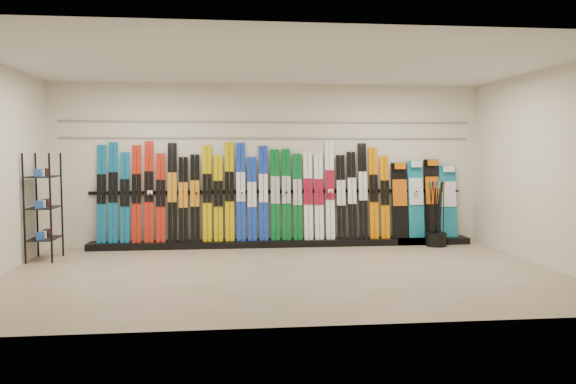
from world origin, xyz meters
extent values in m
plane|color=#9D886C|center=(0.00, 0.00, 0.00)|extent=(8.00, 8.00, 0.00)
plane|color=beige|center=(0.00, 2.50, 1.50)|extent=(8.00, 0.00, 8.00)
plane|color=beige|center=(4.00, 0.00, 1.50)|extent=(0.00, 5.00, 5.00)
plane|color=silver|center=(0.00, 0.00, 3.00)|extent=(8.00, 8.00, 0.00)
cube|color=black|center=(0.22, 2.28, 0.06)|extent=(8.00, 0.40, 0.12)
cube|color=#0C5E8C|center=(-3.04, 2.35, 0.99)|extent=(0.17, 0.25, 1.75)
cube|color=#0C5E8C|center=(-2.84, 2.35, 1.02)|extent=(0.17, 0.26, 1.80)
cube|color=#0C5E8C|center=(-2.64, 2.34, 0.93)|extent=(0.17, 0.24, 1.62)
cube|color=#B72010|center=(-2.43, 2.35, 0.99)|extent=(0.17, 0.25, 1.75)
cube|color=#B72010|center=(-2.21, 2.35, 1.03)|extent=(0.17, 0.26, 1.82)
cube|color=#B72010|center=(-2.00, 2.34, 0.92)|extent=(0.17, 0.23, 1.60)
cube|color=black|center=(-1.80, 2.35, 1.01)|extent=(0.17, 0.26, 1.79)
cube|color=black|center=(-1.60, 2.33, 0.89)|extent=(0.17, 0.22, 1.53)
cube|color=black|center=(-1.39, 2.34, 0.91)|extent=(0.17, 0.23, 1.58)
cube|color=#C8A802|center=(-1.17, 2.35, 0.99)|extent=(0.17, 0.25, 1.75)
cube|color=#C8A802|center=(-0.97, 2.34, 0.90)|extent=(0.17, 0.23, 1.57)
cube|color=#C8A802|center=(-0.76, 2.35, 1.02)|extent=(0.17, 0.26, 1.81)
cube|color=#1437AF|center=(-0.56, 2.35, 1.01)|extent=(0.17, 0.26, 1.79)
cube|color=#1437AF|center=(-0.35, 2.33, 0.89)|extent=(0.17, 0.22, 1.53)
cube|color=#1437AF|center=(-0.14, 2.35, 0.99)|extent=(0.17, 0.25, 1.74)
cube|color=#066223|center=(0.08, 2.34, 0.96)|extent=(0.17, 0.24, 1.68)
cube|color=#066223|center=(0.28, 2.34, 0.96)|extent=(0.17, 0.24, 1.68)
cube|color=#066223|center=(0.49, 2.34, 0.92)|extent=(0.17, 0.23, 1.59)
cube|color=white|center=(0.69, 2.34, 0.93)|extent=(0.17, 0.24, 1.62)
cube|color=white|center=(0.90, 2.34, 0.92)|extent=(0.17, 0.23, 1.60)
cube|color=white|center=(1.11, 2.35, 1.04)|extent=(0.17, 0.27, 1.83)
cube|color=black|center=(1.32, 2.34, 0.90)|extent=(0.17, 0.23, 1.57)
cube|color=black|center=(1.52, 2.34, 0.93)|extent=(0.17, 0.24, 1.63)
cube|color=black|center=(1.74, 2.35, 1.01)|extent=(0.17, 0.26, 1.79)
cube|color=orange|center=(1.94, 2.35, 0.97)|extent=(0.17, 0.25, 1.71)
cube|color=orange|center=(2.16, 2.34, 0.90)|extent=(0.17, 0.23, 1.55)
cube|color=black|center=(2.45, 2.35, 0.83)|extent=(0.31, 0.22, 1.42)
cube|color=#14728C|center=(2.77, 2.35, 0.85)|extent=(0.30, 0.23, 1.46)
cube|color=black|center=(3.09, 2.35, 0.86)|extent=(0.29, 0.23, 1.48)
cube|color=#14728C|center=(3.41, 2.35, 0.80)|extent=(0.33, 0.21, 1.36)
cube|color=black|center=(-3.75, 1.39, 0.86)|extent=(0.40, 0.60, 1.73)
cylinder|color=black|center=(3.04, 1.98, 0.12)|extent=(0.38, 0.38, 0.25)
cylinder|color=black|center=(2.94, 1.95, 0.61)|extent=(0.13, 0.05, 1.18)
cylinder|color=black|center=(3.06, 1.96, 0.61)|extent=(0.15, 0.10, 1.17)
cylinder|color=black|center=(3.12, 1.99, 0.61)|extent=(0.13, 0.14, 1.17)
cylinder|color=black|center=(3.08, 1.96, 0.61)|extent=(0.09, 0.03, 1.18)
cylinder|color=black|center=(3.14, 1.89, 0.61)|extent=(0.03, 0.09, 1.18)
cylinder|color=black|center=(3.05, 2.08, 0.61)|extent=(0.03, 0.05, 1.18)
cylinder|color=black|center=(3.01, 1.97, 0.61)|extent=(0.03, 0.03, 1.18)
cylinder|color=black|center=(3.05, 1.90, 0.61)|extent=(0.09, 0.15, 1.17)
cylinder|color=black|center=(3.06, 2.07, 0.61)|extent=(0.12, 0.10, 1.18)
cylinder|color=black|center=(3.05, 2.09, 0.61)|extent=(0.07, 0.09, 1.18)
cylinder|color=black|center=(3.07, 1.97, 0.61)|extent=(0.09, 0.13, 1.18)
cylinder|color=black|center=(2.92, 1.95, 0.61)|extent=(0.02, 0.12, 1.18)
cube|color=gray|center=(0.00, 2.48, 2.00)|extent=(7.60, 0.02, 0.03)
cube|color=gray|center=(0.00, 2.48, 2.30)|extent=(7.60, 0.02, 0.03)
camera|label=1|loc=(-0.81, -7.96, 1.76)|focal=35.00mm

